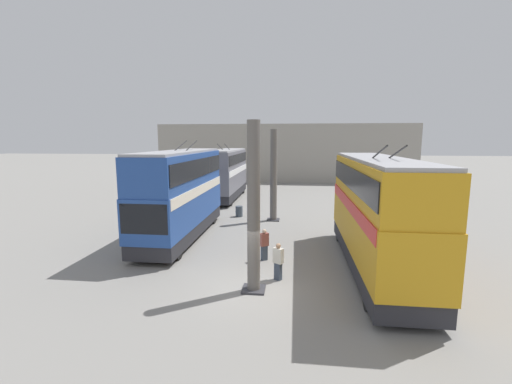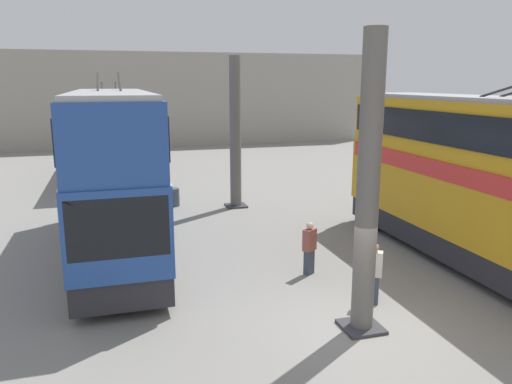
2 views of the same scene
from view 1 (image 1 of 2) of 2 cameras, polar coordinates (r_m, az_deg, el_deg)
ground_plane at (r=14.42m, az=-0.35°, el=-15.91°), size 240.00×240.00×0.00m
depot_back_wall at (r=47.75m, az=4.71°, el=6.41°), size 0.50×36.00×8.11m
support_column_near at (r=13.33m, az=-0.39°, el=-3.23°), size 0.92×0.92×6.75m
support_column_far at (r=25.26m, az=2.95°, el=2.48°), size 0.92×0.92×6.75m
bus_left_far at (r=16.60m, az=19.47°, el=-2.36°), size 11.41×2.54×5.83m
bus_right_mid at (r=21.28m, az=-12.41°, el=0.50°), size 10.56×2.54×5.96m
bus_right_far at (r=34.72m, az=-4.92°, el=3.53°), size 10.40×2.54×5.62m
person_aisle_foreground at (r=15.02m, az=3.72°, el=-11.36°), size 0.43×0.48×1.63m
person_aisle_midway at (r=17.29m, az=1.38°, el=-8.65°), size 0.44×0.48×1.61m
oil_drum at (r=26.92m, az=-2.84°, el=-3.24°), size 0.58×0.58×0.83m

